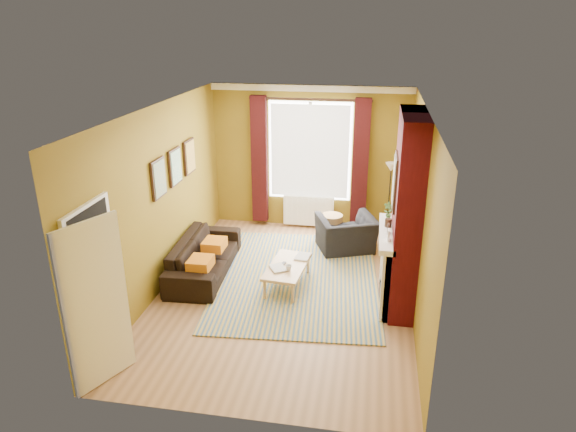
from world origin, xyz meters
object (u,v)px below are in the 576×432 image
object	(u,v)px
sofa	(204,256)
wicker_stool	(332,228)
armchair	(346,234)
floor_lamp	(390,179)
coffee_table	(287,267)

from	to	relation	value
sofa	wicker_stool	size ratio (longest dim) A/B	4.01
sofa	armchair	xyz separation A→B (m)	(2.24, 1.27, 0.02)
sofa	floor_lamp	bearing A→B (deg)	-58.83
sofa	floor_lamp	size ratio (longest dim) A/B	1.38
armchair	coffee_table	xyz separation A→B (m)	(-0.82, -1.50, 0.00)
wicker_stool	armchair	bearing A→B (deg)	-54.27
armchair	sofa	bearing A→B (deg)	8.26
wicker_stool	sofa	bearing A→B (deg)	-138.91
floor_lamp	wicker_stool	bearing A→B (deg)	-162.76
sofa	armchair	bearing A→B (deg)	-63.33
armchair	floor_lamp	distance (m)	1.34
wicker_stool	floor_lamp	world-z (taller)	floor_lamp
wicker_stool	floor_lamp	size ratio (longest dim) A/B	0.34
sofa	armchair	distance (m)	2.58
sofa	wicker_stool	xyz separation A→B (m)	(1.94, 1.69, -0.04)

